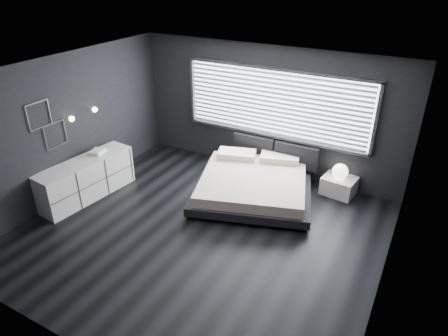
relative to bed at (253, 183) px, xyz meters
The scene contains 12 objects.
room 1.97m from the bed, 99.59° to the right, with size 6.04×6.00×2.80m.
window 1.73m from the bed, 93.57° to the left, with size 4.14×0.09×1.52m.
headboard 1.09m from the bed, 89.27° to the left, with size 1.96×0.16×0.52m.
sconce_near 3.75m from the bed, 153.94° to the right, with size 0.18×0.11×0.11m.
sconce_far 3.55m from the bed, 163.37° to the right, with size 0.18×0.11×0.11m.
wall_art_upper 4.19m from the bed, 146.57° to the right, with size 0.01×0.48×0.48m.
wall_art_lower 3.91m from the bed, 149.76° to the right, with size 0.01×0.48×0.48m.
bed is the anchor object (origin of this frame).
nightstand 1.77m from the bed, 30.98° to the left, with size 0.64×0.53×0.37m, color silver.
orb_lamp 1.75m from the bed, 29.82° to the left, with size 0.32×0.32×0.32m, color white.
dresser 3.35m from the bed, 150.61° to the right, with size 0.78×2.05×0.80m.
book_stack 3.24m from the bed, 157.16° to the right, with size 0.31×0.38×0.07m.
Camera 1 is at (3.12, -4.83, 4.30)m, focal length 32.00 mm.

